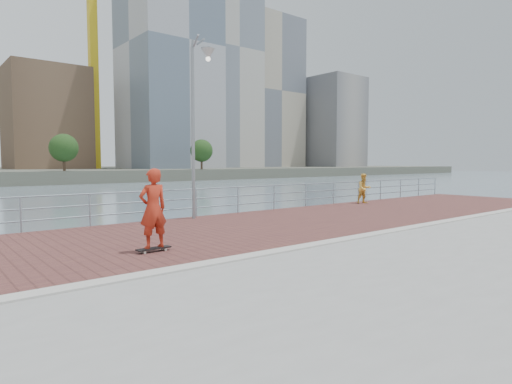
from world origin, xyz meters
TOP-DOWN VIEW (x-y plane):
  - water at (0.00, 0.00)m, footprint 400.00×400.00m
  - brick_lane at (0.00, 3.60)m, footprint 40.00×6.80m
  - curb at (0.00, 0.00)m, footprint 40.00×0.40m
  - guardrail at (0.00, 7.00)m, footprint 39.06×0.06m
  - street_lamp at (0.63, 6.03)m, footprint 0.47×1.37m
  - skateboard at (-3.26, 1.88)m, footprint 0.85×0.24m
  - skateboarder at (-3.26, 1.88)m, footprint 0.71×0.48m
  - bystander at (10.56, 6.08)m, footprint 0.91×0.82m
  - tower_crane at (27.36, 104.00)m, footprint 47.00×2.00m
  - skyline at (30.11, 104.34)m, footprint 233.00×41.00m

SIDE VIEW (x-z plane):
  - water at x=0.00m, z-range -2.00..-2.00m
  - brick_lane at x=0.00m, z-range 0.00..0.02m
  - curb at x=0.00m, z-range 0.00..0.06m
  - skateboard at x=-3.26m, z-range 0.05..0.14m
  - guardrail at x=0.00m, z-range 0.13..1.25m
  - bystander at x=10.56m, z-range 0.02..1.57m
  - skateboarder at x=-3.26m, z-range 0.10..2.01m
  - street_lamp at x=0.63m, z-range 1.36..7.81m
  - skyline at x=30.11m, z-range -10.08..63.27m
  - tower_crane at x=27.36m, z-range 8.15..58.85m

